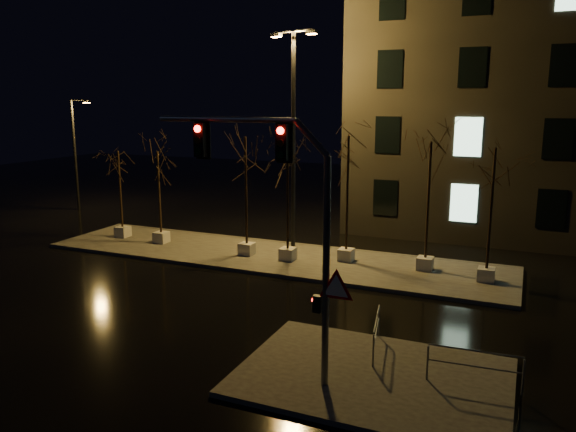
% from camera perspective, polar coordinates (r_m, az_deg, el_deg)
% --- Properties ---
extents(ground, '(90.00, 90.00, 0.00)m').
position_cam_1_polar(ground, '(21.39, -8.85, -8.30)').
color(ground, black).
rests_on(ground, ground).
extents(median, '(22.00, 5.00, 0.15)m').
position_cam_1_polar(median, '(26.38, -1.91, -4.13)').
color(median, '#3F3B38').
rests_on(median, ground).
extents(sidewalk_corner, '(7.00, 5.00, 0.15)m').
position_cam_1_polar(sidewalk_corner, '(15.61, 8.59, -15.86)').
color(sidewalk_corner, '#3F3B38').
rests_on(sidewalk_corner, ground).
extents(tree_0, '(1.80, 1.80, 4.66)m').
position_cam_1_polar(tree_0, '(30.47, -16.79, 4.46)').
color(tree_0, beige).
rests_on(tree_0, median).
extents(tree_1, '(1.80, 1.80, 4.77)m').
position_cam_1_polar(tree_1, '(28.68, -13.04, 4.38)').
color(tree_1, beige).
rests_on(tree_1, median).
extents(tree_2, '(1.80, 1.80, 5.64)m').
position_cam_1_polar(tree_2, '(25.69, -4.33, 5.33)').
color(tree_2, beige).
rests_on(tree_2, median).
extents(tree_3, '(1.80, 1.80, 5.57)m').
position_cam_1_polar(tree_3, '(24.73, -0.03, 4.98)').
color(tree_3, beige).
rests_on(tree_3, median).
extents(tree_4, '(1.80, 1.80, 5.76)m').
position_cam_1_polar(tree_4, '(24.71, 6.11, 5.25)').
color(tree_4, beige).
rests_on(tree_4, median).
extents(tree_5, '(1.80, 1.80, 5.61)m').
position_cam_1_polar(tree_5, '(23.95, 14.20, 4.47)').
color(tree_5, beige).
rests_on(tree_5, median).
extents(tree_6, '(1.80, 1.80, 5.47)m').
position_cam_1_polar(tree_6, '(23.08, 20.13, 3.60)').
color(tree_6, beige).
rests_on(tree_6, median).
extents(traffic_signal_mast, '(5.49, 0.23, 6.70)m').
position_cam_1_polar(traffic_signal_mast, '(13.86, -0.27, 0.43)').
color(traffic_signal_mast, '#5B5D63').
rests_on(traffic_signal_mast, sidewalk_corner).
extents(streetlight_main, '(2.55, 0.90, 10.29)m').
position_cam_1_polar(streetlight_main, '(27.07, 0.55, 9.19)').
color(streetlight_main, black).
rests_on(streetlight_main, median).
extents(streetlight_far, '(1.43, 0.50, 7.32)m').
position_cam_1_polar(streetlight_far, '(39.99, -20.73, 6.29)').
color(streetlight_far, black).
rests_on(streetlight_far, ground).
extents(guard_rail_a, '(2.33, 0.19, 1.01)m').
position_cam_1_polar(guard_rail_a, '(15.24, 18.42, -13.99)').
color(guard_rail_a, '#5B5D63').
rests_on(guard_rail_a, sidewalk_corner).
extents(guard_rail_b, '(0.43, 2.12, 1.02)m').
position_cam_1_polar(guard_rail_b, '(16.64, 8.97, -11.28)').
color(guard_rail_b, '#5B5D63').
rests_on(guard_rail_b, sidewalk_corner).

